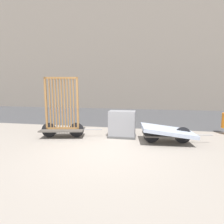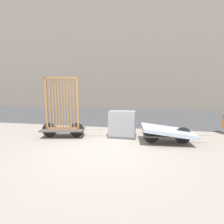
# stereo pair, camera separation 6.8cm
# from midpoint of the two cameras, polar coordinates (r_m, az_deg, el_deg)

# --- Properties ---
(ground_plane) EXTENTS (60.00, 60.00, 0.00)m
(ground_plane) POSITION_cam_midpoint_polar(r_m,az_deg,el_deg) (5.33, -2.66, -12.44)
(ground_plane) COLOR gray
(road_strip) EXTENTS (56.00, 7.83, 0.01)m
(road_strip) POSITION_cam_midpoint_polar(r_m,az_deg,el_deg) (12.07, 5.10, -1.11)
(road_strip) COLOR #424244
(road_strip) RESTS_ON ground_plane
(building_facade) EXTENTS (48.00, 4.00, 15.47)m
(building_facade) POSITION_cam_midpoint_polar(r_m,az_deg,el_deg) (18.78, 7.41, 25.88)
(building_facade) COLOR slate
(building_facade) RESTS_ON ground_plane
(bike_cart_with_bedframe) EXTENTS (2.32, 1.06, 2.25)m
(bike_cart_with_bedframe) POSITION_cam_midpoint_polar(r_m,az_deg,el_deg) (6.80, -16.14, -1.78)
(bike_cart_with_bedframe) COLOR #4C4742
(bike_cart_with_bedframe) RESTS_ON ground_plane
(bike_cart_with_mattress) EXTENTS (2.40, 1.29, 0.60)m
(bike_cart_with_mattress) POSITION_cam_midpoint_polar(r_m,az_deg,el_deg) (6.18, 17.31, -6.08)
(bike_cart_with_mattress) COLOR #4C4742
(bike_cart_with_mattress) RESTS_ON ground_plane
(utility_cabinet) EXTENTS (1.04, 0.59, 1.00)m
(utility_cabinet) POSITION_cam_midpoint_polar(r_m,az_deg,el_deg) (6.61, 3.00, -4.31)
(utility_cabinet) COLOR #4C4C4C
(utility_cabinet) RESTS_ON ground_plane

